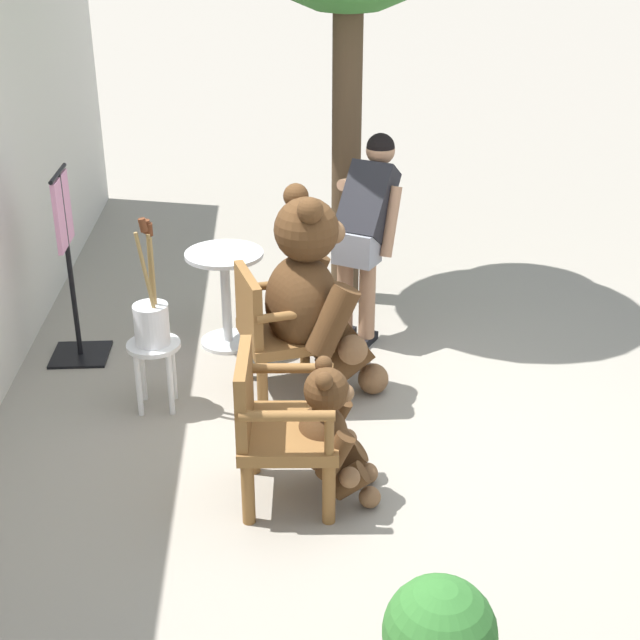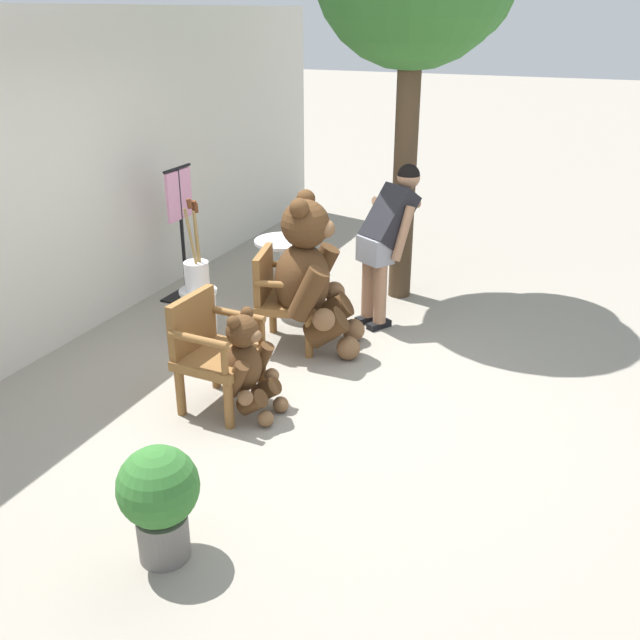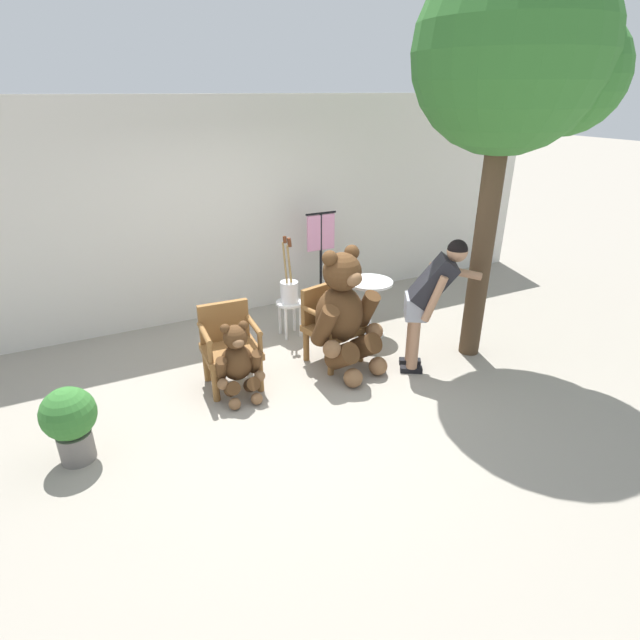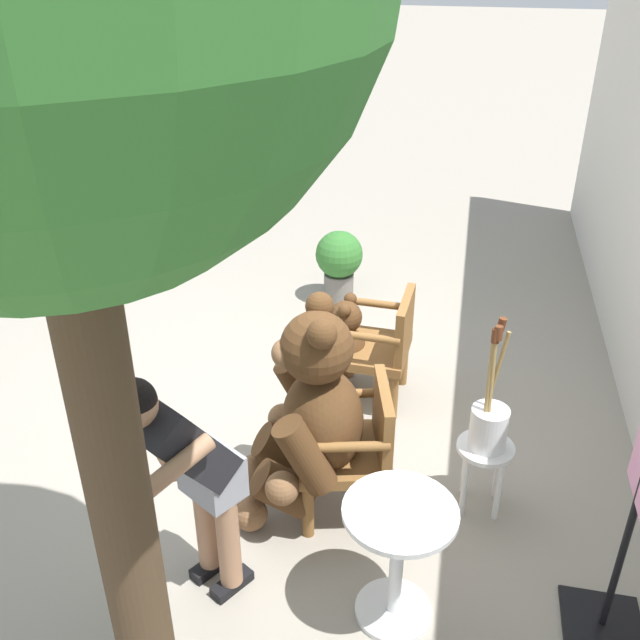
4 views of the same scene
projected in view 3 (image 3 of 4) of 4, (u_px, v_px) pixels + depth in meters
ground_plane at (303, 393)px, 5.14m from camera, size 60.00×60.00×0.00m
back_wall at (225, 211)px, 6.50m from camera, size 10.00×0.16×2.80m
wooden_chair_left at (229, 344)px, 5.13m from camera, size 0.59×0.55×0.86m
wooden_chair_right at (330, 322)px, 5.61m from camera, size 0.67×0.64×0.86m
teddy_bear_large at (344, 313)px, 5.33m from camera, size 0.86×0.87×1.38m
teddy_bear_small at (238, 362)px, 4.93m from camera, size 0.48×0.47×0.81m
person_visitor at (430, 294)px, 5.22m from camera, size 0.88×0.53×1.49m
white_stool at (290, 309)px, 6.21m from camera, size 0.34×0.34×0.46m
brush_bucket at (289, 289)px, 6.09m from camera, size 0.22×0.22×0.84m
round_side_table at (369, 302)px, 6.19m from camera, size 0.56×0.56×0.72m
patio_tree at (520, 60)px, 4.65m from camera, size 1.94×1.85×4.08m
potted_plant at (70, 420)px, 4.06m from camera, size 0.44×0.44×0.68m
clothing_display_stand at (321, 259)px, 6.88m from camera, size 0.44×0.40×1.36m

